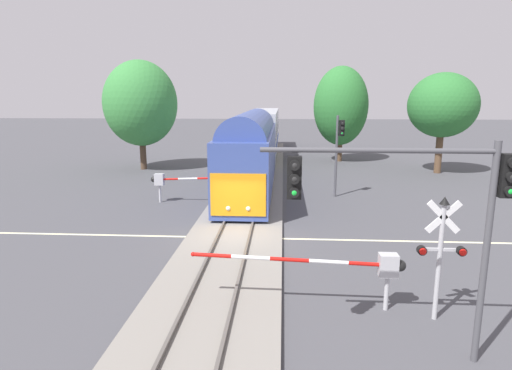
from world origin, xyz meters
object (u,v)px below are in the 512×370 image
object	(u,v)px
crossing_gate_far	(172,180)
traffic_signal_far_side	(339,143)
commuter_train	(259,138)
elm_centre_background	(341,106)
crossing_gate_near	(361,266)
crossing_signal_mast	(441,246)
maple_right_background	(443,105)
traffic_signal_near_right	(422,197)
oak_behind_train	(140,104)

from	to	relation	value
crossing_gate_far	traffic_signal_far_side	xyz separation A→B (m)	(10.36, 2.25, 2.13)
commuter_train	elm_centre_background	bearing A→B (deg)	33.10
crossing_gate_near	traffic_signal_far_side	bearing A→B (deg)	85.60
traffic_signal_far_side	elm_centre_background	world-z (taller)	elm_centre_background
crossing_signal_mast	maple_right_background	bearing A→B (deg)	70.99
commuter_train	elm_centre_background	xyz separation A→B (m)	(7.88, 5.14, 2.75)
crossing_gate_near	traffic_signal_far_side	world-z (taller)	traffic_signal_far_side
traffic_signal_far_side	elm_centre_background	size ratio (longest dim) A/B	0.56
traffic_signal_far_side	traffic_signal_near_right	world-z (taller)	traffic_signal_near_right
commuter_train	maple_right_background	xyz separation A→B (m)	(15.50, -1.31, 2.94)
oak_behind_train	crossing_gate_near	bearing A→B (deg)	-59.34
traffic_signal_near_right	maple_right_background	size ratio (longest dim) A/B	0.68
crossing_gate_far	maple_right_background	xyz separation A→B (m)	(20.09, 11.89, 4.31)
commuter_train	crossing_gate_near	distance (m)	26.73
commuter_train	crossing_signal_mast	xyz separation A→B (m)	(6.71, -26.82, -0.52)
crossing_gate_far	traffic_signal_far_side	world-z (taller)	traffic_signal_far_side
crossing_gate_near	traffic_signal_near_right	world-z (taller)	traffic_signal_near_right
crossing_gate_far	maple_right_background	distance (m)	23.74
commuter_train	crossing_signal_mast	distance (m)	27.65
crossing_gate_far	oak_behind_train	bearing A→B (deg)	115.49
crossing_signal_mast	elm_centre_background	distance (m)	32.14
maple_right_background	elm_centre_background	distance (m)	9.99
oak_behind_train	elm_centre_background	bearing A→B (deg)	18.58
commuter_train	crossing_signal_mast	world-z (taller)	commuter_train
traffic_signal_near_right	crossing_gate_far	bearing A→B (deg)	122.56
commuter_train	traffic_signal_far_side	distance (m)	12.40
traffic_signal_far_side	oak_behind_train	distance (m)	19.13
maple_right_background	elm_centre_background	size ratio (longest dim) A/B	0.89
crossing_gate_near	elm_centre_background	bearing A→B (deg)	84.02
crossing_gate_near	elm_centre_background	world-z (taller)	elm_centre_background
crossing_gate_far	oak_behind_train	world-z (taller)	oak_behind_train
crossing_gate_near	traffic_signal_far_side	distance (m)	15.54
oak_behind_train	commuter_train	bearing A→B (deg)	5.54
crossing_gate_far	elm_centre_background	xyz separation A→B (m)	(12.47, 18.34, 4.12)
crossing_gate_far	traffic_signal_far_side	bearing A→B (deg)	12.26
crossing_gate_near	maple_right_background	size ratio (longest dim) A/B	0.78
traffic_signal_far_side	elm_centre_background	distance (m)	16.35
crossing_signal_mast	crossing_gate_far	xyz separation A→B (m)	(-11.30, 13.61, -0.85)
crossing_gate_far	maple_right_background	world-z (taller)	maple_right_background
maple_right_background	crossing_gate_near	bearing A→B (deg)	-113.59
crossing_gate_far	traffic_signal_near_right	world-z (taller)	traffic_signal_near_right
crossing_gate_near	elm_centre_background	xyz separation A→B (m)	(3.29, 31.44, 4.12)
oak_behind_train	elm_centre_background	world-z (taller)	oak_behind_train
crossing_signal_mast	crossing_gate_far	distance (m)	17.71
traffic_signal_far_side	maple_right_background	size ratio (longest dim) A/B	0.63
traffic_signal_near_right	crossing_signal_mast	bearing A→B (deg)	57.26
crossing_gate_far	elm_centre_background	size ratio (longest dim) A/B	0.69
crossing_signal_mast	crossing_gate_far	world-z (taller)	crossing_signal_mast
commuter_train	crossing_gate_near	size ratio (longest dim) A/B	6.00
crossing_signal_mast	crossing_gate_far	size ratio (longest dim) A/B	0.57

